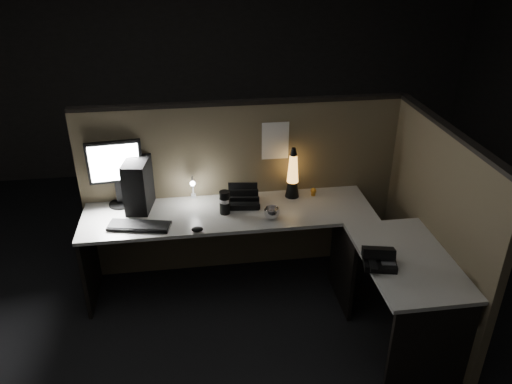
{
  "coord_description": "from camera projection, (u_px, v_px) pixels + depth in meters",
  "views": [
    {
      "loc": [
        -0.41,
        -2.83,
        2.7
      ],
      "look_at": [
        0.03,
        0.35,
        1.02
      ],
      "focal_mm": 35.0,
      "sensor_mm": 36.0,
      "label": 1
    }
  ],
  "objects": [
    {
      "name": "lava_lamp",
      "position": [
        293.0,
        177.0,
        4.1
      ],
      "size": [
        0.12,
        0.12,
        0.44
      ],
      "color": "black",
      "rests_on": "desk"
    },
    {
      "name": "desk",
      "position": [
        277.0,
        248.0,
        3.76
      ],
      "size": [
        2.6,
        1.6,
        0.73
      ],
      "color": "beige",
      "rests_on": "ground"
    },
    {
      "name": "desk_phone",
      "position": [
        379.0,
        259.0,
        3.3
      ],
      "size": [
        0.25,
        0.25,
        0.13
      ],
      "rotation": [
        0.0,
        0.0,
        -0.22
      ],
      "color": "black",
      "rests_on": "desk"
    },
    {
      "name": "floor",
      "position": [
        258.0,
        332.0,
        3.79
      ],
      "size": [
        6.0,
        6.0,
        0.0
      ],
      "primitive_type": "plane",
      "color": "black",
      "rests_on": "ground"
    },
    {
      "name": "figurine",
      "position": [
        313.0,
        191.0,
        4.18
      ],
      "size": [
        0.05,
        0.05,
        0.05
      ],
      "primitive_type": "sphere",
      "color": "orange",
      "rests_on": "desk"
    },
    {
      "name": "pinned_paper",
      "position": [
        275.0,
        141.0,
        4.05
      ],
      "size": [
        0.22,
        0.0,
        0.32
      ],
      "primitive_type": "cube",
      "color": "white",
      "rests_on": "partition_back"
    },
    {
      "name": "room_shell",
      "position": [
        259.0,
        132.0,
        3.03
      ],
      "size": [
        6.0,
        6.0,
        6.0
      ],
      "color": "silver",
      "rests_on": "ground"
    },
    {
      "name": "clip_lamp",
      "position": [
        193.0,
        187.0,
        4.06
      ],
      "size": [
        0.04,
        0.16,
        0.21
      ],
      "color": "silver",
      "rests_on": "desk"
    },
    {
      "name": "steel_mug",
      "position": [
        272.0,
        213.0,
        3.84
      ],
      "size": [
        0.14,
        0.14,
        0.09
      ],
      "primitive_type": "imported",
      "rotation": [
        0.0,
        0.0,
        -0.2
      ],
      "color": "silver",
      "rests_on": "desk"
    },
    {
      "name": "keyboard",
      "position": [
        139.0,
        226.0,
        3.74
      ],
      "size": [
        0.49,
        0.25,
        0.02
      ],
      "primitive_type": "cube",
      "rotation": [
        0.0,
        0.0,
        -0.22
      ],
      "color": "black",
      "rests_on": "desk"
    },
    {
      "name": "partition_back",
      "position": [
        243.0,
        189.0,
        4.25
      ],
      "size": [
        2.66,
        0.06,
        1.5
      ],
      "primitive_type": "cube",
      "color": "brown",
      "rests_on": "ground"
    },
    {
      "name": "partition_right",
      "position": [
        434.0,
        229.0,
        3.69
      ],
      "size": [
        0.06,
        1.66,
        1.5
      ],
      "primitive_type": "cube",
      "color": "brown",
      "rests_on": "ground"
    },
    {
      "name": "organizer",
      "position": [
        244.0,
        199.0,
        4.05
      ],
      "size": [
        0.26,
        0.24,
        0.18
      ],
      "rotation": [
        0.0,
        0.0,
        -0.11
      ],
      "color": "black",
      "rests_on": "desk"
    },
    {
      "name": "pc_tower",
      "position": [
        140.0,
        182.0,
        3.95
      ],
      "size": [
        0.24,
        0.42,
        0.41
      ],
      "primitive_type": "cube",
      "rotation": [
        0.0,
        0.0,
        -0.16
      ],
      "color": "black",
      "rests_on": "desk"
    },
    {
      "name": "mouse",
      "position": [
        197.0,
        229.0,
        3.69
      ],
      "size": [
        0.09,
        0.07,
        0.03
      ],
      "primitive_type": "ellipsoid",
      "rotation": [
        0.0,
        0.0,
        -0.05
      ],
      "color": "black",
      "rests_on": "desk"
    },
    {
      "name": "travel_mug",
      "position": [
        225.0,
        202.0,
        3.89
      ],
      "size": [
        0.09,
        0.09,
        0.19
      ],
      "primitive_type": "cylinder",
      "color": "black",
      "rests_on": "desk"
    },
    {
      "name": "monitor",
      "position": [
        115.0,
        167.0,
        3.91
      ],
      "size": [
        0.43,
        0.18,
        0.55
      ],
      "rotation": [
        0.0,
        0.0,
        0.1
      ],
      "color": "black",
      "rests_on": "desk"
    }
  ]
}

